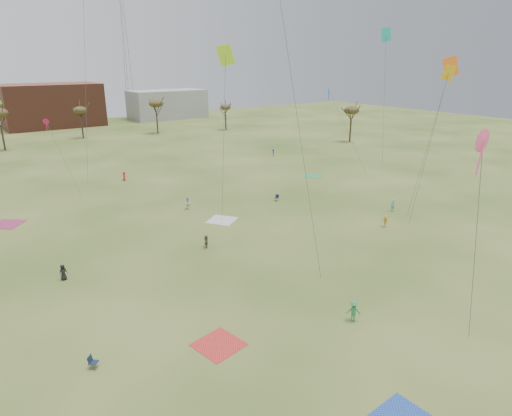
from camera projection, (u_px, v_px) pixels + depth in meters
ground at (347, 317)px, 33.58m from camera, size 260.00×260.00×0.00m
flyer_near_center at (353, 311)px, 32.87m from camera, size 1.21×1.17×1.65m
spectator_fore_c at (206, 242)px, 45.76m from camera, size 0.98×1.29×1.36m
flyer_mid_a at (63, 272)px, 39.05m from camera, size 0.79×0.58×1.47m
flyer_mid_b at (385, 221)px, 51.37m from camera, size 0.92×1.06×1.43m
flyer_mid_c at (393, 205)px, 56.76m from camera, size 0.67×0.55×1.58m
spectator_mid_e at (188, 203)px, 57.36m from camera, size 1.03×1.07×1.74m
flyer_far_b at (124, 176)px, 71.10m from camera, size 0.81×0.83×1.43m
flyer_far_c at (273, 153)px, 88.91m from camera, size 0.91×1.06×1.42m
blanket_red at (219, 345)px, 30.33m from camera, size 3.44×3.44×0.03m
blanket_cream at (222, 220)px, 53.73m from camera, size 4.38×4.38×0.03m
blanket_plum at (7, 224)px, 52.43m from camera, size 4.62×4.62×0.03m
blanket_olive at (313, 176)px, 74.18m from camera, size 4.20×4.20×0.03m
camp_chair_left at (94, 364)px, 28.00m from camera, size 0.74×0.74×0.87m
camp_chair_right at (277, 199)px, 61.02m from camera, size 0.72×0.70×0.87m
kites_aloft at (200, 13)px, 45.26m from camera, size 70.51×53.25×27.88m
tree_line at (55, 118)px, 90.64m from camera, size 117.44×49.32×8.91m
building_brick at (52, 105)px, 126.79m from camera, size 26.00×16.00×12.00m
building_grey at (168, 104)px, 145.02m from camera, size 24.00×12.00×9.00m
radio_tower at (126, 57)px, 140.17m from camera, size 1.51×1.72×41.00m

